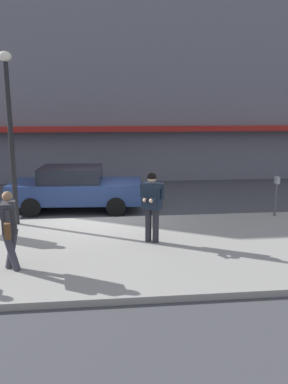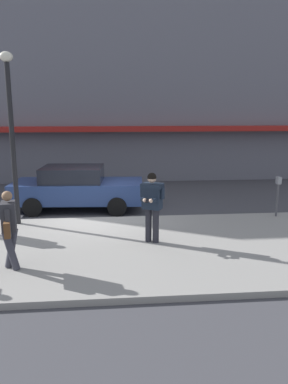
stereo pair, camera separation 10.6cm
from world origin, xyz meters
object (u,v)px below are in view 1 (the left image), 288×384
(pedestrian_with_bag, at_px, (9,226))
(street_lamp_post, at_px, (10,122))
(man_texting_on_phone, at_px, (152,200))
(parked_sedan_mid, at_px, (76,188))
(parking_meter, at_px, (276,190))

(pedestrian_with_bag, xyz_separation_m, street_lamp_post, (-0.64, 3.36, 2.03))
(man_texting_on_phone, relative_size, street_lamp_post, 0.37)
(man_texting_on_phone, relative_size, pedestrian_with_bag, 1.06)
(parked_sedan_mid, height_order, pedestrian_with_bag, pedestrian_with_bag)
(parked_sedan_mid, distance_m, street_lamp_post, 3.47)
(man_texting_on_phone, bearing_deg, pedestrian_with_bag, -156.20)
(parked_sedan_mid, distance_m, parking_meter, 6.72)
(man_texting_on_phone, relative_size, parking_meter, 1.42)
(man_texting_on_phone, bearing_deg, parked_sedan_mid, 118.99)
(man_texting_on_phone, xyz_separation_m, street_lamp_post, (-3.79, 1.97, 1.89))
(parked_sedan_mid, bearing_deg, man_texting_on_phone, -61.01)
(street_lamp_post, bearing_deg, parked_sedan_mid, 51.42)
(parked_sedan_mid, distance_m, pedestrian_with_bag, 5.45)
(parked_sedan_mid, distance_m, man_texting_on_phone, 4.56)
(parking_meter, bearing_deg, parked_sedan_mid, 163.11)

